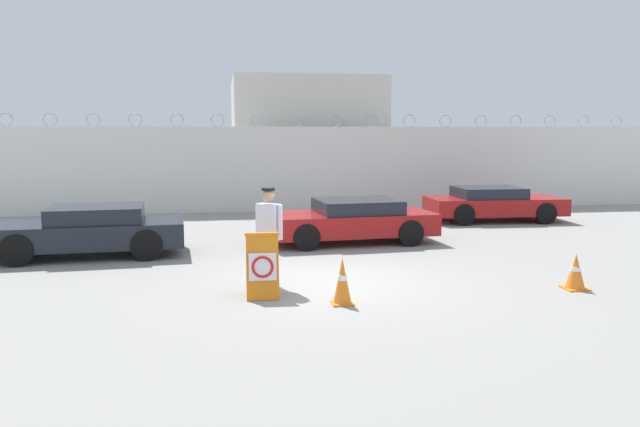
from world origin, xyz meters
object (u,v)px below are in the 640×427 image
security_guard (269,230)px  traffic_cone_mid (342,281)px  parked_car_rear_sedan (351,220)px  traffic_cone_near (576,272)px  parked_car_far_side (493,203)px  barricade_sign (262,265)px  parked_car_front_coupe (89,230)px

security_guard → traffic_cone_mid: size_ratio=2.34×
traffic_cone_mid → parked_car_rear_sedan: size_ratio=0.18×
security_guard → parked_car_rear_sedan: size_ratio=0.41×
traffic_cone_near → traffic_cone_mid: (-4.41, -0.31, 0.07)m
parked_car_rear_sedan → parked_car_far_side: size_ratio=1.03×
barricade_sign → parked_car_rear_sedan: (2.64, 5.05, 0.03)m
parked_car_front_coupe → parked_car_far_side: parked_car_front_coupe is taller
security_guard → traffic_cone_mid: security_guard is taller
security_guard → parked_car_rear_sedan: security_guard is taller
traffic_cone_mid → parked_car_far_side: (6.73, 8.95, 0.19)m
barricade_sign → parked_car_front_coupe: 5.61m
parked_car_front_coupe → parked_car_rear_sedan: size_ratio=0.99×
barricade_sign → security_guard: size_ratio=0.61×
traffic_cone_near → parked_car_rear_sedan: (-3.06, 5.46, 0.26)m
barricade_sign → traffic_cone_near: bearing=-2.1°
security_guard → traffic_cone_near: (5.51, -1.19, -0.72)m
security_guard → traffic_cone_near: security_guard is taller
security_guard → traffic_cone_near: size_ratio=2.81×
security_guard → traffic_cone_mid: (1.10, -1.50, -0.65)m
parked_car_rear_sedan → barricade_sign: bearing=57.6°
parked_car_front_coupe → parked_car_far_side: bearing=-165.6°
traffic_cone_near → parked_car_front_coupe: parked_car_front_coupe is taller
security_guard → traffic_cone_near: 5.69m
traffic_cone_near → parked_car_far_side: (2.32, 8.63, 0.25)m
parked_car_front_coupe → parked_car_rear_sedan: 6.41m
barricade_sign → parked_car_front_coupe: size_ratio=0.25×
traffic_cone_near → parked_car_rear_sedan: size_ratio=0.15×
traffic_cone_near → parked_car_rear_sedan: 6.27m
traffic_cone_mid → parked_car_far_side: bearing=53.0°
traffic_cone_near → traffic_cone_mid: size_ratio=0.83×
barricade_sign → security_guard: 0.93m
traffic_cone_near → barricade_sign: bearing=175.9°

